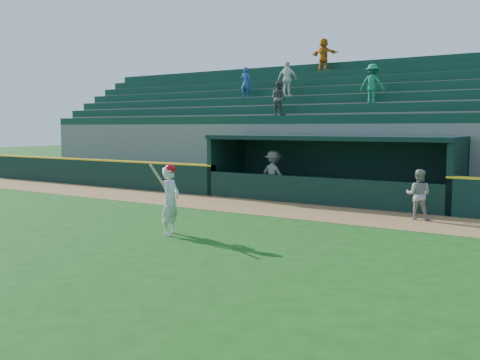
{
  "coord_description": "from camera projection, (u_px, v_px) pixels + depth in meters",
  "views": [
    {
      "loc": [
        8.1,
        -10.9,
        2.78
      ],
      "look_at": [
        0.0,
        1.6,
        1.3
      ],
      "focal_mm": 40.0,
      "sensor_mm": 36.0,
      "label": 1
    }
  ],
  "objects": [
    {
      "name": "wall_stripe_left",
      "position": [
        83.0,
        159.0,
        25.74
      ],
      "size": [
        15.5,
        0.32,
        0.06
      ],
      "primitive_type": "cube",
      "color": "yellow",
      "rests_on": "field_wall_left"
    },
    {
      "name": "field_wall_left",
      "position": [
        83.0,
        172.0,
        25.8
      ],
      "size": [
        15.5,
        0.3,
        1.2
      ],
      "primitive_type": "cube",
      "color": "black",
      "rests_on": "ground"
    },
    {
      "name": "batter_at_plate",
      "position": [
        171.0,
        199.0,
        13.77
      ],
      "size": [
        0.59,
        0.81,
        1.85
      ],
      "color": "silver",
      "rests_on": "ground"
    },
    {
      "name": "dugout_player_front",
      "position": [
        418.0,
        195.0,
        16.02
      ],
      "size": [
        0.8,
        0.66,
        1.52
      ],
      "primitive_type": "imported",
      "rotation": [
        0.0,
        0.0,
        3.26
      ],
      "color": "gray",
      "rests_on": "ground"
    },
    {
      "name": "dugout",
      "position": [
        331.0,
        165.0,
        20.31
      ],
      "size": [
        9.4,
        2.8,
        2.46
      ],
      "color": "#61615C",
      "rests_on": "ground"
    },
    {
      "name": "warning_track",
      "position": [
        294.0,
        210.0,
        17.85
      ],
      "size": [
        40.0,
        3.0,
        0.01
      ],
      "primitive_type": "cube",
      "color": "olive",
      "rests_on": "ground"
    },
    {
      "name": "stands",
      "position": [
        373.0,
        136.0,
        24.0
      ],
      "size": [
        34.5,
        6.26,
        7.62
      ],
      "color": "slate",
      "rests_on": "ground"
    },
    {
      "name": "ground",
      "position": [
        206.0,
        235.0,
        13.76
      ],
      "size": [
        120.0,
        120.0,
        0.0
      ],
      "primitive_type": "plane",
      "color": "#154A12",
      "rests_on": "ground"
    },
    {
      "name": "dugout_player_inside",
      "position": [
        274.0,
        174.0,
        21.12
      ],
      "size": [
        1.32,
        0.92,
        1.86
      ],
      "primitive_type": "imported",
      "rotation": [
        0.0,
        0.0,
        2.93
      ],
      "color": "#A0A19C",
      "rests_on": "ground"
    }
  ]
}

